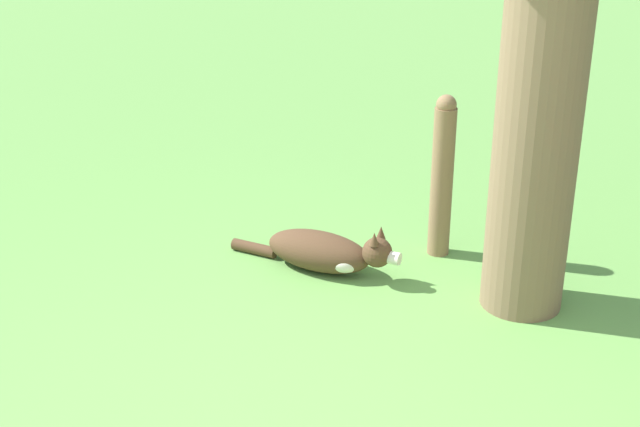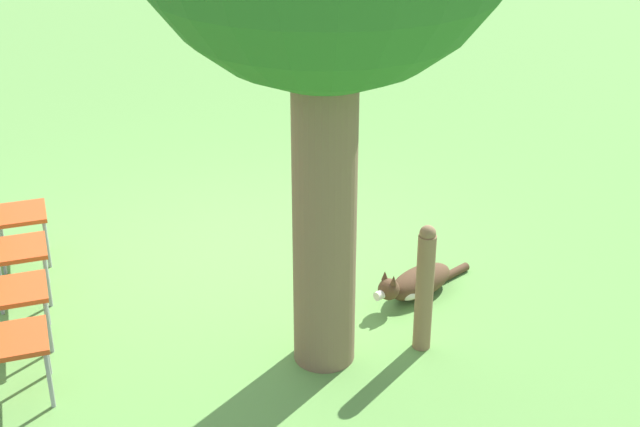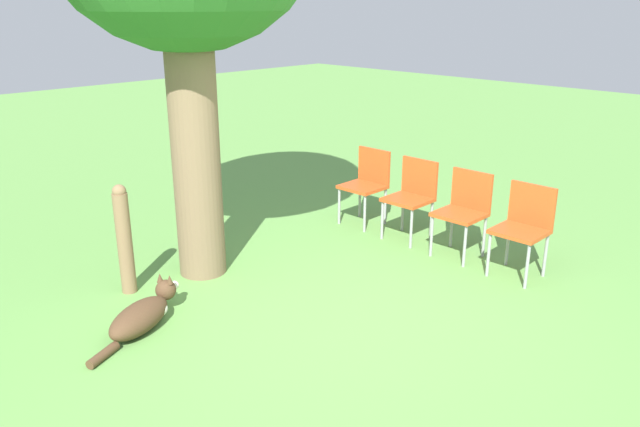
{
  "view_description": "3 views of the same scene",
  "coord_description": "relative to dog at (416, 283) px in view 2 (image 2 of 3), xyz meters",
  "views": [
    {
      "loc": [
        2.45,
        -2.05,
        2.38
      ],
      "look_at": [
        -1.06,
        0.82,
        0.39
      ],
      "focal_mm": 50.0,
      "sensor_mm": 36.0,
      "label": 1
    },
    {
      "loc": [
        1.54,
        6.48,
        3.7
      ],
      "look_at": [
        -0.11,
        1.4,
        1.11
      ],
      "focal_mm": 50.0,
      "sensor_mm": 36.0,
      "label": 2
    },
    {
      "loc": [
        -3.19,
        -3.15,
        2.44
      ],
      "look_at": [
        0.68,
        0.69,
        0.57
      ],
      "focal_mm": 35.0,
      "sensor_mm": 36.0,
      "label": 3
    }
  ],
  "objects": [
    {
      "name": "ground_plane",
      "position": [
        1.08,
        -0.89,
        -0.12
      ],
      "size": [
        30.0,
        30.0,
        0.0
      ],
      "primitive_type": "plane",
      "color": "#609947"
    },
    {
      "name": "tennis_ball",
      "position": [
        0.02,
        -2.31,
        -0.08
      ],
      "size": [
        0.07,
        0.07,
        0.07
      ],
      "color": "#CCE033",
      "rests_on": "ground_plane"
    },
    {
      "name": "dog",
      "position": [
        0.0,
        0.0,
        0.0
      ],
      "size": [
        1.02,
        0.53,
        0.33
      ],
      "rotation": [
        0.0,
        0.0,
        0.42
      ],
      "color": "#513823",
      "rests_on": "ground_plane"
    },
    {
      "name": "red_chair_2",
      "position": [
        3.07,
        -0.28,
        0.38
      ],
      "size": [
        0.43,
        0.45,
        0.85
      ],
      "rotation": [
        0.0,
        0.0,
        3.15
      ],
      "color": "#D14C1E",
      "rests_on": "ground_plane"
    },
    {
      "name": "red_chair_3",
      "position": [
        3.09,
        0.37,
        0.38
      ],
      "size": [
        0.43,
        0.45,
        0.85
      ],
      "rotation": [
        0.0,
        0.0,
        3.15
      ],
      "color": "#D14C1E",
      "rests_on": "ground_plane"
    },
    {
      "name": "red_chair_1",
      "position": [
        3.04,
        -0.93,
        0.38
      ],
      "size": [
        0.43,
        0.45,
        0.85
      ],
      "rotation": [
        0.0,
        0.0,
        3.15
      ],
      "color": "#D14C1E",
      "rests_on": "ground_plane"
    },
    {
      "name": "fence_post",
      "position": [
        0.25,
        0.67,
        0.38
      ],
      "size": [
        0.13,
        0.13,
        0.98
      ],
      "color": "#846647",
      "rests_on": "ground_plane"
    },
    {
      "name": "red_chair_0",
      "position": [
        3.02,
        -1.59,
        0.38
      ],
      "size": [
        0.43,
        0.45,
        0.85
      ],
      "rotation": [
        0.0,
        0.0,
        3.15
      ],
      "color": "#D14C1E",
      "rests_on": "ground_plane"
    }
  ]
}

